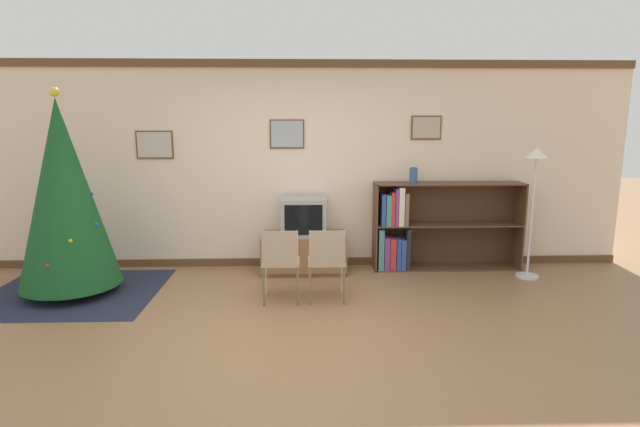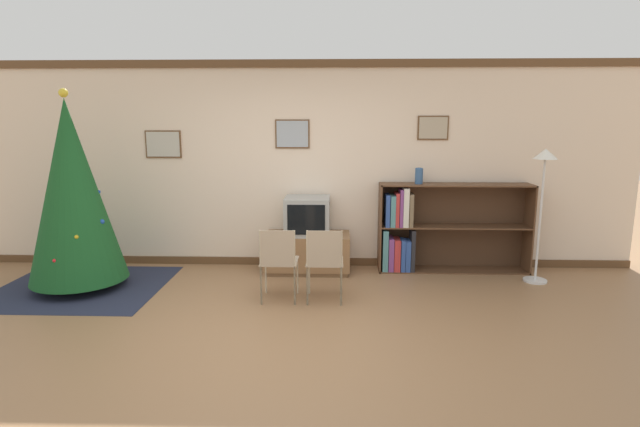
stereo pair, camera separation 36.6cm
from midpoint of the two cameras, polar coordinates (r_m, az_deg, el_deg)
ground_plane at (r=4.69m, az=-2.81°, el=-14.00°), size 24.00×24.00×0.00m
wall_back at (r=6.63m, az=-1.27°, el=5.51°), size 8.94×0.11×2.70m
area_rug at (r=6.51m, az=-24.15°, el=-7.70°), size 1.91×1.70×0.01m
christmas_tree at (r=6.26m, az=-24.95°, el=2.27°), size 1.08×1.08×2.28m
tv_console at (r=6.49m, az=0.19°, el=-4.51°), size 1.09×0.54×0.50m
television at (r=6.37m, az=0.19°, el=-0.28°), size 0.57×0.52×0.48m
folding_chair_left at (r=5.37m, az=-2.82°, el=-5.33°), size 0.40×0.40×0.82m
folding_chair_right at (r=5.36m, az=2.49°, el=-5.38°), size 0.40×0.40×0.82m
bookshelf at (r=6.66m, az=13.48°, el=-1.84°), size 1.93×0.36×1.15m
vase at (r=6.51m, az=12.84°, el=4.23°), size 0.10×0.10×0.20m
standing_lamp at (r=6.53m, az=25.65°, el=3.39°), size 0.28×0.28×1.62m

